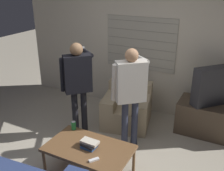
{
  "coord_description": "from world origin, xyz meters",
  "views": [
    {
      "loc": [
        1.7,
        -2.53,
        2.49
      ],
      "look_at": [
        0.06,
        0.65,
        1.0
      ],
      "focal_mm": 42.0,
      "sensor_mm": 36.0,
      "label": 1
    }
  ],
  "objects_px": {
    "person_left_standing": "(78,79)",
    "armchair_beige": "(127,108)",
    "person_right_standing": "(130,88)",
    "spare_remote": "(94,160)",
    "tv": "(213,86)",
    "book_stack": "(89,144)",
    "coffee_table": "(89,149)",
    "soda_can": "(74,125)"
  },
  "relations": [
    {
      "from": "person_left_standing",
      "to": "armchair_beige",
      "type": "bearing_deg",
      "value": 5.6
    },
    {
      "from": "person_right_standing",
      "to": "spare_remote",
      "type": "bearing_deg",
      "value": -132.34
    },
    {
      "from": "person_right_standing",
      "to": "spare_remote",
      "type": "height_order",
      "value": "person_right_standing"
    },
    {
      "from": "armchair_beige",
      "to": "tv",
      "type": "bearing_deg",
      "value": -179.35
    },
    {
      "from": "tv",
      "to": "person_left_standing",
      "type": "relative_size",
      "value": 0.4
    },
    {
      "from": "book_stack",
      "to": "spare_remote",
      "type": "height_order",
      "value": "book_stack"
    },
    {
      "from": "person_left_standing",
      "to": "person_right_standing",
      "type": "bearing_deg",
      "value": -43.13
    },
    {
      "from": "coffee_table",
      "to": "soda_can",
      "type": "bearing_deg",
      "value": 147.34
    },
    {
      "from": "armchair_beige",
      "to": "tv",
      "type": "relative_size",
      "value": 1.51
    },
    {
      "from": "person_right_standing",
      "to": "soda_can",
      "type": "distance_m",
      "value": 1.0
    },
    {
      "from": "tv",
      "to": "person_right_standing",
      "type": "distance_m",
      "value": 1.42
    },
    {
      "from": "armchair_beige",
      "to": "book_stack",
      "type": "height_order",
      "value": "armchair_beige"
    },
    {
      "from": "person_right_standing",
      "to": "book_stack",
      "type": "bearing_deg",
      "value": -145.72
    },
    {
      "from": "person_left_standing",
      "to": "soda_can",
      "type": "relative_size",
      "value": 12.56
    },
    {
      "from": "book_stack",
      "to": "person_right_standing",
      "type": "bearing_deg",
      "value": 75.26
    },
    {
      "from": "armchair_beige",
      "to": "spare_remote",
      "type": "distance_m",
      "value": 1.71
    },
    {
      "from": "person_left_standing",
      "to": "book_stack",
      "type": "xyz_separation_m",
      "value": [
        0.67,
        -0.77,
        -0.53
      ]
    },
    {
      "from": "soda_can",
      "to": "person_left_standing",
      "type": "bearing_deg",
      "value": 115.15
    },
    {
      "from": "armchair_beige",
      "to": "coffee_table",
      "type": "bearing_deg",
      "value": 81.36
    },
    {
      "from": "tv",
      "to": "soda_can",
      "type": "distance_m",
      "value": 2.29
    },
    {
      "from": "armchair_beige",
      "to": "soda_can",
      "type": "bearing_deg",
      "value": 62.29
    },
    {
      "from": "armchair_beige",
      "to": "soda_can",
      "type": "xyz_separation_m",
      "value": [
        -0.33,
        -1.2,
        0.19
      ]
    },
    {
      "from": "book_stack",
      "to": "soda_can",
      "type": "relative_size",
      "value": 1.89
    },
    {
      "from": "tv",
      "to": "spare_remote",
      "type": "bearing_deg",
      "value": 14.95
    },
    {
      "from": "armchair_beige",
      "to": "book_stack",
      "type": "bearing_deg",
      "value": 81.81
    },
    {
      "from": "coffee_table",
      "to": "person_right_standing",
      "type": "height_order",
      "value": "person_right_standing"
    },
    {
      "from": "person_right_standing",
      "to": "spare_remote",
      "type": "distance_m",
      "value": 1.17
    },
    {
      "from": "soda_can",
      "to": "person_right_standing",
      "type": "bearing_deg",
      "value": 39.7
    },
    {
      "from": "person_left_standing",
      "to": "person_right_standing",
      "type": "distance_m",
      "value": 0.89
    },
    {
      "from": "armchair_beige",
      "to": "coffee_table",
      "type": "distance_m",
      "value": 1.48
    },
    {
      "from": "person_left_standing",
      "to": "spare_remote",
      "type": "xyz_separation_m",
      "value": [
        0.86,
        -0.97,
        -0.57
      ]
    },
    {
      "from": "coffee_table",
      "to": "person_right_standing",
      "type": "relative_size",
      "value": 0.71
    },
    {
      "from": "coffee_table",
      "to": "soda_can",
      "type": "relative_size",
      "value": 8.93
    },
    {
      "from": "book_stack",
      "to": "tv",
      "type": "bearing_deg",
      "value": 55.45
    },
    {
      "from": "coffee_table",
      "to": "soda_can",
      "type": "distance_m",
      "value": 0.52
    },
    {
      "from": "coffee_table",
      "to": "tv",
      "type": "relative_size",
      "value": 1.77
    },
    {
      "from": "tv",
      "to": "book_stack",
      "type": "distance_m",
      "value": 2.21
    },
    {
      "from": "person_left_standing",
      "to": "person_right_standing",
      "type": "xyz_separation_m",
      "value": [
        0.89,
        0.04,
        0.01
      ]
    },
    {
      "from": "coffee_table",
      "to": "person_right_standing",
      "type": "xyz_separation_m",
      "value": [
        0.23,
        0.81,
        0.62
      ]
    },
    {
      "from": "spare_remote",
      "to": "person_left_standing",
      "type": "bearing_deg",
      "value": 166.99
    },
    {
      "from": "person_left_standing",
      "to": "soda_can",
      "type": "xyz_separation_m",
      "value": [
        0.23,
        -0.5,
        -0.52
      ]
    },
    {
      "from": "person_right_standing",
      "to": "soda_can",
      "type": "relative_size",
      "value": 12.64
    }
  ]
}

